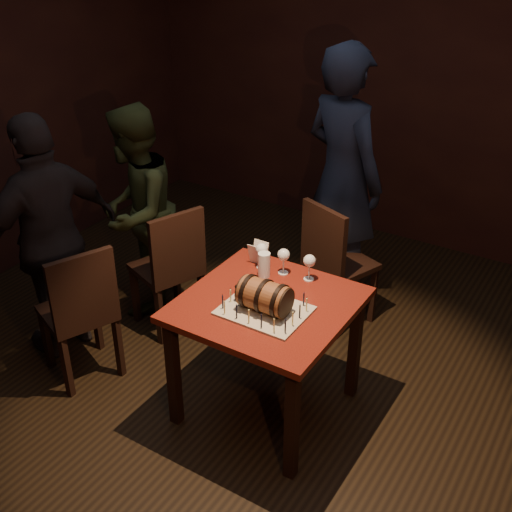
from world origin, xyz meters
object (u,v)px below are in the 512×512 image
at_px(wine_glass_left, 262,250).
at_px(person_back, 343,178).
at_px(person_left_rear, 136,212).
at_px(wine_glass_right, 310,262).
at_px(person_left_front, 51,239).
at_px(chair_left_front, 81,309).
at_px(wine_glass_mid, 284,256).
at_px(pint_of_ale, 264,265).
at_px(chair_left_rear, 172,264).
at_px(chair_back, 333,258).
at_px(barrel_cake, 264,296).
at_px(pub_table, 267,318).

height_order(wine_glass_left, person_back, person_back).
distance_m(wine_glass_left, person_left_rear, 1.17).
height_order(wine_glass_right, person_left_front, person_left_front).
relative_size(chair_left_front, person_back, 0.49).
relative_size(wine_glass_mid, person_left_front, 0.10).
bearing_deg(chair_left_front, person_back, 63.34).
distance_m(pint_of_ale, person_left_rear, 1.24).
relative_size(wine_glass_mid, chair_left_front, 0.17).
height_order(pint_of_ale, chair_left_rear, chair_left_rear).
height_order(chair_left_front, person_back, person_back).
bearing_deg(person_left_rear, wine_glass_right, 62.77).
bearing_deg(chair_left_front, chair_left_rear, 79.94).
distance_m(person_left_rear, person_left_front, 0.68).
xyz_separation_m(wine_glass_mid, person_left_rear, (-1.29, 0.18, -0.11)).
height_order(chair_back, person_back, person_back).
distance_m(wine_glass_right, person_back, 1.10).
distance_m(chair_left_rear, chair_left_front, 0.72).
bearing_deg(wine_glass_mid, person_back, 97.29).
bearing_deg(barrel_cake, chair_left_front, -166.42).
bearing_deg(barrel_cake, wine_glass_left, 123.48).
distance_m(pub_table, person_back, 1.43).
distance_m(chair_left_rear, person_left_front, 0.79).
xyz_separation_m(wine_glass_mid, chair_back, (0.00, 0.69, -0.34)).
relative_size(wine_glass_mid, chair_left_rear, 0.17).
distance_m(wine_glass_right, person_left_rear, 1.47).
bearing_deg(chair_left_front, barrel_cake, 13.58).
height_order(wine_glass_mid, pint_of_ale, wine_glass_mid).
xyz_separation_m(wine_glass_right, person_back, (-0.30, 1.05, 0.08)).
bearing_deg(person_left_front, person_back, 151.22).
distance_m(barrel_cake, pint_of_ale, 0.37).
bearing_deg(person_left_rear, person_left_front, -30.21).
bearing_deg(wine_glass_mid, chair_back, 89.74).
height_order(barrel_cake, chair_left_front, barrel_cake).
bearing_deg(chair_back, person_left_rear, -158.44).
height_order(wine_glass_mid, person_back, person_back).
relative_size(wine_glass_mid, person_back, 0.09).
bearing_deg(person_left_rear, wine_glass_mid, 61.25).
bearing_deg(chair_back, person_back, 110.14).
relative_size(pint_of_ale, chair_left_rear, 0.16).
bearing_deg(pub_table, chair_back, 94.31).
bearing_deg(chair_left_front, person_left_rear, 108.42).
bearing_deg(pub_table, wine_glass_mid, 104.17).
xyz_separation_m(chair_back, person_back, (-0.14, 0.38, 0.42)).
relative_size(wine_glass_left, person_back, 0.09).
bearing_deg(chair_left_rear, wine_glass_right, -1.20).
xyz_separation_m(chair_left_rear, chair_left_front, (-0.13, -0.71, 0.00)).
xyz_separation_m(wine_glass_left, wine_glass_mid, (0.14, 0.01, -0.00)).
bearing_deg(barrel_cake, pint_of_ale, 121.70).
bearing_deg(wine_glass_left, wine_glass_right, 5.30).
relative_size(person_left_rear, person_left_front, 0.93).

